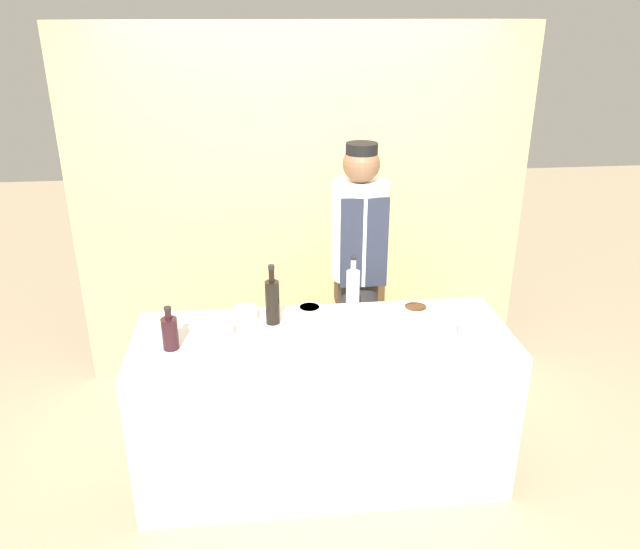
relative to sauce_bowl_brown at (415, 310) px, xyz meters
The scene contains 13 objects.
ground_plane 1.08m from the sauce_bowl_brown, 163.19° to the right, with size 14.00×14.00×0.00m, color tan.
cabinet_wall 1.22m from the sauce_bowl_brown, 116.80° to the left, with size 3.03×0.18×2.40m.
counter 0.73m from the sauce_bowl_brown, 163.19° to the right, with size 1.98×0.71×0.89m.
sauce_bowl_brown is the anchor object (origin of this frame).
sauce_bowl_white 0.59m from the sauce_bowl_brown, behind, with size 0.14×0.14×0.05m.
sauce_bowl_yellow 0.94m from the sauce_bowl_brown, behind, with size 0.14×0.14×0.06m.
cutting_board 0.32m from the sauce_bowl_brown, 156.18° to the right, with size 0.32×0.20×0.02m.
bottle_wine 1.33m from the sauce_bowl_brown, behind, with size 0.08×0.08×0.23m.
bottle_soy 0.80m from the sauce_bowl_brown, behind, with size 0.08×0.08×0.34m.
bottle_clear 0.37m from the sauce_bowl_brown, 161.26° to the left, with size 0.07×0.07×0.32m.
cup_cream 1.04m from the sauce_bowl_brown, behind, with size 0.08×0.08×0.08m.
cup_steel 0.33m from the sauce_bowl_brown, 53.86° to the right, with size 0.07×0.07×0.08m.
chef_center 0.63m from the sauce_bowl_brown, 110.34° to the left, with size 0.36×0.36×1.73m.
Camera 1 is at (-0.33, -2.86, 2.46)m, focal length 35.00 mm.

